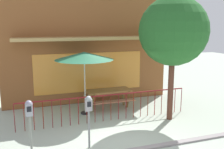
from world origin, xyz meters
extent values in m
plane|color=#A4B09F|center=(0.00, 0.00, 0.00)|extent=(40.00, 40.00, 0.00)
cube|color=brown|center=(0.00, 4.58, 0.00)|extent=(7.32, 0.54, 0.01)
cube|color=brown|center=(0.00, 4.58, 2.53)|extent=(7.32, 0.50, 5.07)
cube|color=orange|center=(0.00, 4.32, 1.35)|extent=(4.76, 0.02, 1.70)
cube|color=tan|center=(0.00, 3.87, 2.84)|extent=(6.22, 0.92, 0.12)
cube|color=maroon|center=(0.00, 1.93, 0.95)|extent=(6.15, 0.04, 0.04)
cylinder|color=maroon|center=(-3.08, 1.93, 0.47)|extent=(0.02, 0.02, 0.95)
cylinder|color=maroon|center=(-2.78, 1.93, 0.47)|extent=(0.02, 0.02, 0.95)
cylinder|color=maroon|center=(-2.49, 1.93, 0.47)|extent=(0.02, 0.02, 0.95)
cylinder|color=maroon|center=(-2.20, 1.93, 0.47)|extent=(0.02, 0.02, 0.95)
cylinder|color=maroon|center=(-1.90, 1.93, 0.47)|extent=(0.02, 0.02, 0.95)
cylinder|color=maroon|center=(-1.61, 1.93, 0.47)|extent=(0.02, 0.02, 0.95)
cylinder|color=maroon|center=(-1.32, 1.93, 0.47)|extent=(0.02, 0.02, 0.95)
cylinder|color=maroon|center=(-1.03, 1.93, 0.47)|extent=(0.02, 0.02, 0.95)
cylinder|color=maroon|center=(-0.73, 1.93, 0.47)|extent=(0.02, 0.02, 0.95)
cylinder|color=maroon|center=(-0.44, 1.93, 0.47)|extent=(0.02, 0.02, 0.95)
cylinder|color=maroon|center=(-0.15, 1.93, 0.47)|extent=(0.02, 0.02, 0.95)
cylinder|color=maroon|center=(0.15, 1.93, 0.47)|extent=(0.02, 0.02, 0.95)
cylinder|color=maroon|center=(0.44, 1.93, 0.47)|extent=(0.02, 0.02, 0.95)
cylinder|color=maroon|center=(0.73, 1.93, 0.47)|extent=(0.02, 0.02, 0.95)
cylinder|color=maroon|center=(1.03, 1.93, 0.47)|extent=(0.02, 0.02, 0.95)
cylinder|color=maroon|center=(1.32, 1.93, 0.47)|extent=(0.02, 0.02, 0.95)
cylinder|color=maroon|center=(1.61, 1.93, 0.47)|extent=(0.02, 0.02, 0.95)
cylinder|color=maroon|center=(1.90, 1.93, 0.47)|extent=(0.02, 0.02, 0.95)
cylinder|color=maroon|center=(2.20, 1.93, 0.47)|extent=(0.02, 0.02, 0.95)
cylinder|color=maroon|center=(2.49, 1.93, 0.47)|extent=(0.02, 0.02, 0.95)
cylinder|color=maroon|center=(2.78, 1.93, 0.47)|extent=(0.02, 0.02, 0.95)
cylinder|color=maroon|center=(3.08, 1.93, 0.47)|extent=(0.02, 0.02, 0.95)
cube|color=olive|center=(0.50, 3.25, 0.74)|extent=(1.80, 0.77, 0.07)
cube|color=#915A3F|center=(0.50, 2.70, 0.44)|extent=(1.80, 0.27, 0.05)
cube|color=brown|center=(0.50, 3.80, 0.44)|extent=(1.80, 0.27, 0.05)
cube|color=brown|center=(-0.24, 2.97, 0.37)|extent=(0.07, 0.35, 0.78)
cube|color=brown|center=(-0.24, 3.53, 0.37)|extent=(0.07, 0.35, 0.78)
cube|color=brown|center=(1.24, 2.98, 0.37)|extent=(0.07, 0.35, 0.78)
cube|color=brown|center=(1.24, 3.54, 0.37)|extent=(0.07, 0.35, 0.78)
cylinder|color=black|center=(-0.56, 2.93, 0.03)|extent=(0.36, 0.36, 0.05)
cylinder|color=#B6BDAB|center=(-0.56, 2.93, 1.17)|extent=(0.04, 0.04, 2.34)
cone|color=#297350|center=(-0.56, 2.93, 2.25)|extent=(2.19, 2.19, 0.29)
cylinder|color=gray|center=(-1.09, 0.16, 0.54)|extent=(0.06, 0.06, 1.08)
cube|color=gray|center=(-1.09, 0.16, 1.25)|extent=(0.18, 0.14, 0.33)
sphere|color=gray|center=(-1.09, 0.16, 1.41)|extent=(0.17, 0.17, 0.17)
cube|color=black|center=(-1.09, 0.08, 1.29)|extent=(0.11, 0.01, 0.14)
cylinder|color=gray|center=(-2.62, 0.09, 0.57)|extent=(0.06, 0.06, 1.15)
cube|color=#9294A0|center=(-2.62, 0.09, 1.30)|extent=(0.18, 0.14, 0.31)
sphere|color=#8F8BA0|center=(-2.62, 0.09, 1.46)|extent=(0.17, 0.17, 0.17)
cube|color=black|center=(-2.62, 0.02, 1.34)|extent=(0.11, 0.01, 0.14)
cylinder|color=#542F21|center=(2.21, 1.36, 1.26)|extent=(0.20, 0.20, 2.51)
sphere|color=#255F27|center=(2.21, 1.36, 3.17)|extent=(2.38, 2.38, 2.38)
camera|label=1|loc=(-2.62, -6.23, 3.36)|focal=40.56mm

